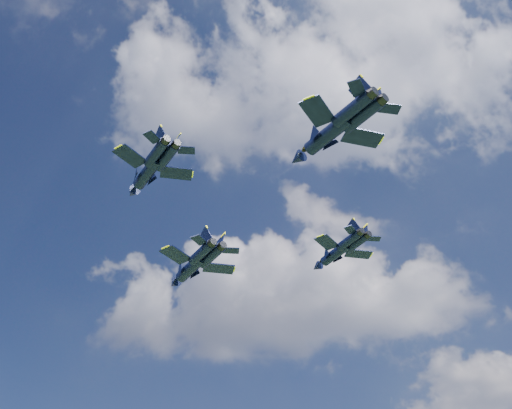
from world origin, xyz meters
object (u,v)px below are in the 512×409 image
object	(u,v)px
jet_lead	(190,269)
jet_left	(146,174)
jet_right	(334,254)
jet_slot	(325,136)

from	to	relation	value
jet_lead	jet_left	size ratio (longest dim) A/B	1.19
jet_right	jet_slot	distance (m)	27.32
jet_lead	jet_left	xyz separation A→B (m)	(1.77, -26.39, -0.42)
jet_slot	jet_right	bearing A→B (deg)	44.71
jet_lead	jet_slot	distance (m)	39.22
jet_lead	jet_right	world-z (taller)	jet_lead
jet_left	jet_slot	bearing A→B (deg)	-48.43
jet_left	jet_right	size ratio (longest dim) A/B	1.06
jet_right	jet_slot	world-z (taller)	jet_slot
jet_lead	jet_slot	size ratio (longest dim) A/B	1.00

